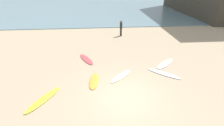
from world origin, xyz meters
TOP-DOWN VIEW (x-y plane):
  - ground_plane at (0.00, 0.00)m, footprint 120.00×120.00m
  - ocean_water at (0.00, 34.48)m, footprint 120.00×40.00m
  - surfboard_0 at (0.08, 2.16)m, footprint 1.83×1.83m
  - surfboard_1 at (-1.73, 1.74)m, footprint 0.78×1.99m
  - surfboard_2 at (-2.40, 5.03)m, footprint 1.50×2.31m
  - surfboard_3 at (3.10, 2.28)m, footprint 2.14×1.97m
  - surfboard_4 at (-4.49, 0.13)m, footprint 1.70×2.45m
  - surfboard_5 at (3.78, 3.73)m, footprint 2.09×2.00m
  - beachgoer_near at (1.25, 11.00)m, footprint 0.34×0.34m

SIDE VIEW (x-z plane):
  - ground_plane at x=0.00m, z-range 0.00..0.00m
  - surfboard_3 at x=3.10m, z-range 0.00..0.08m
  - ocean_water at x=0.00m, z-range 0.00..0.08m
  - surfboard_1 at x=-1.73m, z-range 0.00..0.08m
  - surfboard_5 at x=3.78m, z-range 0.00..0.09m
  - surfboard_0 at x=0.08m, z-range 0.00..0.09m
  - surfboard_2 at x=-2.40m, z-range 0.00..0.09m
  - surfboard_4 at x=-4.49m, z-range 0.00..0.09m
  - beachgoer_near at x=1.25m, z-range 0.11..1.88m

